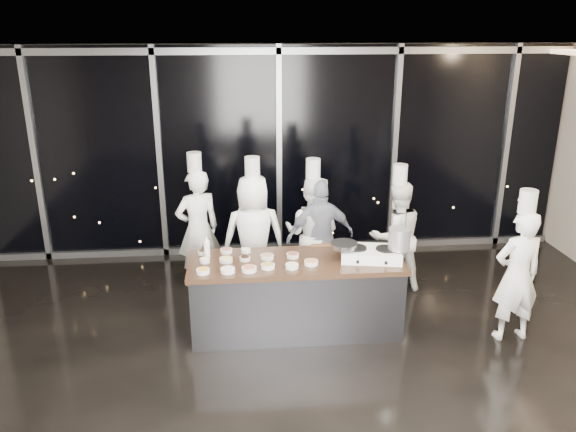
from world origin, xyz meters
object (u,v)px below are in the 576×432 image
chef_side (517,274)px  chef_far_left (198,228)px  guest (320,237)px  chef_left (254,236)px  stock_pot (399,239)px  chef_right (396,236)px  chef_center (312,233)px  demo_counter (296,295)px  stove (371,254)px  frying_pan (343,245)px

chef_side → chef_far_left: bearing=-30.7°
guest → chef_left: bearing=-7.2°
stock_pot → chef_left: chef_left is taller
chef_right → chef_left: bearing=-9.1°
chef_left → chef_center: 0.81m
chef_center → guest: 0.15m
chef_far_left → chef_side: chef_far_left is taller
chef_left → chef_center: size_ratio=1.04×
chef_far_left → chef_left: 0.83m
chef_left → guest: chef_left is taller
stock_pot → chef_left: size_ratio=0.13×
stock_pot → guest: 1.37m
stock_pot → chef_far_left: 2.77m
demo_counter → chef_right: (1.45, 0.97, 0.32)m
stove → stock_pot: stock_pot is taller
chef_center → guest: chef_center is taller
frying_pan → guest: guest is taller
guest → stock_pot: bearing=113.6°
demo_counter → chef_far_left: size_ratio=1.30×
frying_pan → stock_pot: size_ratio=2.31×
stove → chef_side: bearing=-2.1°
chef_right → stove: bearing=49.8°
stove → chef_side: (1.60, -0.36, -0.16)m
chef_right → chef_side: (1.01, -1.37, 0.03)m
stove → stock_pot: size_ratio=3.02×
stock_pot → chef_side: 1.38m
chef_far_left → chef_side: bearing=131.5°
demo_counter → stock_pot: bearing=-5.2°
chef_left → chef_center: (0.79, 0.17, -0.04)m
stove → chef_right: bearing=70.3°
demo_counter → chef_right: bearing=33.8°
stove → chef_side: size_ratio=0.42×
stove → demo_counter: bearing=-172.5°
demo_counter → chef_right: 1.77m
guest → chef_right: chef_right is taller
stock_pot → guest: size_ratio=0.16×
demo_counter → chef_left: 1.12m
chef_far_left → chef_center: chef_far_left is taller
chef_left → chef_right: bearing=174.5°
stove → frying_pan: frying_pan is taller
stove → stock_pot: bearing=-1.3°
stock_pot → chef_right: 1.18m
chef_left → guest: bearing=176.8°
stove → chef_left: chef_left is taller
chef_left → chef_far_left: bearing=-33.4°
demo_counter → chef_side: size_ratio=1.38×
frying_pan → chef_right: size_ratio=0.32×
guest → frying_pan: bearing=86.4°
stove → chef_right: (0.59, 1.01, -0.19)m
chef_side → chef_right: bearing=-59.1°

